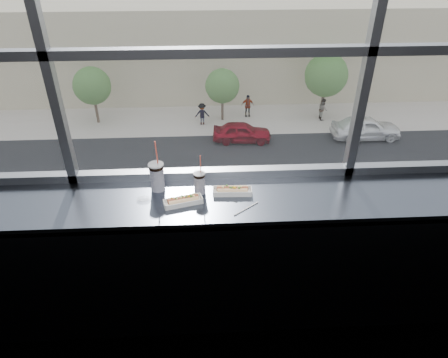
{
  "coord_description": "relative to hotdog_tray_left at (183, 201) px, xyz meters",
  "views": [
    {
      "loc": [
        -0.05,
        -0.98,
        2.66
      ],
      "look_at": [
        0.07,
        1.23,
        1.25
      ],
      "focal_mm": 32.0,
      "sensor_mm": 36.0,
      "label": 1
    }
  ],
  "objects": [
    {
      "name": "counter_fascia",
      "position": [
        0.21,
        -0.2,
        -0.58
      ],
      "size": [
        6.0,
        0.04,
        1.04
      ],
      "primitive_type": "cube",
      "color": "#555B67",
      "rests_on": "ground"
    },
    {
      "name": "far_sidewalk",
      "position": [
        0.21,
        28.33,
        -12.11
      ],
      "size": [
        80.0,
        6.0,
        0.04
      ],
      "primitive_type": "cube",
      "color": "beige",
      "rests_on": "plaza_ground"
    },
    {
      "name": "car_far_c",
      "position": [
        12.17,
        24.33,
        -10.92
      ],
      "size": [
        2.95,
        6.92,
        2.3
      ],
      "primitive_type": "imported",
      "rotation": [
        0.0,
        0.0,
        1.58
      ],
      "color": "white",
      "rests_on": "street_asphalt"
    },
    {
      "name": "car_near_c",
      "position": [
        0.1,
        16.33,
        -10.93
      ],
      "size": [
        3.28,
        7.0,
        2.28
      ],
      "primitive_type": "imported",
      "rotation": [
        0.0,
        0.0,
        1.51
      ],
      "color": "#A71806",
      "rests_on": "street_asphalt"
    },
    {
      "name": "car_near_b",
      "position": [
        -7.2,
        16.33,
        -10.9
      ],
      "size": [
        2.93,
        6.99,
        2.33
      ],
      "primitive_type": "imported",
      "rotation": [
        0.0,
        0.0,
        1.57
      ],
      "color": "black",
      "rests_on": "street_asphalt"
    },
    {
      "name": "loose_straw",
      "position": [
        0.41,
        -0.08,
        -0.02
      ],
      "size": [
        0.17,
        0.14,
        0.01
      ],
      "primitive_type": "cylinder",
      "rotation": [
        0.0,
        1.57,
        0.68
      ],
      "color": "white",
      "rests_on": "counter"
    },
    {
      "name": "hotdog_tray_right",
      "position": [
        0.33,
        0.1,
        0.0
      ],
      "size": [
        0.27,
        0.1,
        0.07
      ],
      "rotation": [
        0.0,
        0.0,
        -0.04
      ],
      "color": "white",
      "rests_on": "counter"
    },
    {
      "name": "pedestrian_c",
      "position": [
        3.79,
        28.94,
        -10.98
      ],
      "size": [
        0.99,
        0.74,
        2.22
      ],
      "primitive_type": "imported",
      "color": "#66605B",
      "rests_on": "far_sidewalk"
    },
    {
      "name": "pedestrian_d",
      "position": [
        9.89,
        27.99,
        -11.03
      ],
      "size": [
        0.7,
        0.94,
        2.11
      ],
      "primitive_type": "imported",
      "rotation": [
        0.0,
        0.0,
        1.57
      ],
      "color": "#66605B",
      "rests_on": "far_sidewalk"
    },
    {
      "name": "plaza_near",
      "position": [
        0.21,
        7.33,
        -12.11
      ],
      "size": [
        50.0,
        14.0,
        0.04
      ],
      "primitive_type": "cube",
      "color": "beige",
      "rests_on": "plaza_ground"
    },
    {
      "name": "car_near_d",
      "position": [
        6.42,
        16.33,
        -10.99
      ],
      "size": [
        2.72,
        6.46,
        2.15
      ],
      "primitive_type": "imported",
      "rotation": [
        0.0,
        0.0,
        1.57
      ],
      "color": "#ECFFC9",
      "rests_on": "street_asphalt"
    },
    {
      "name": "tree_right",
      "position": [
        9.88,
        28.33,
        -8.51
      ],
      "size": [
        3.42,
        3.42,
        5.34
      ],
      "color": "#47382B",
      "rests_on": "far_sidewalk"
    },
    {
      "name": "tree_center",
      "position": [
        1.66,
        28.33,
        -9.23
      ],
      "size": [
        2.74,
        2.74,
        4.27
      ],
      "color": "#47382B",
      "rests_on": "far_sidewalk"
    },
    {
      "name": "soda_cup_right",
      "position": [
        0.11,
        0.13,
        0.06
      ],
      "size": [
        0.08,
        0.08,
        0.3
      ],
      "color": "white",
      "rests_on": "counter"
    },
    {
      "name": "car_far_b",
      "position": [
        2.9,
        24.33,
        -11.1
      ],
      "size": [
        2.8,
        5.95,
        1.94
      ],
      "primitive_type": "imported",
      "rotation": [
        0.0,
        0.0,
        1.5
      ],
      "color": "#8F000F",
      "rests_on": "street_asphalt"
    },
    {
      "name": "wrapper",
      "position": [
        -0.27,
        0.05,
        -0.01
      ],
      "size": [
        0.1,
        0.07,
        0.02
      ],
      "primitive_type": "ellipsoid",
      "color": "silver",
      "rests_on": "counter"
    },
    {
      "name": "pedestrian_b",
      "position": [
        0.0,
        27.52,
        -11.03
      ],
      "size": [
        0.94,
        0.71,
        2.12
      ],
      "primitive_type": "imported",
      "rotation": [
        0.0,
        0.0,
        3.14
      ],
      "color": "#66605B",
      "rests_on": "far_sidewalk"
    },
    {
      "name": "street_asphalt",
      "position": [
        0.21,
        20.33,
        -12.1
      ],
      "size": [
        80.0,
        10.0,
        0.06
      ],
      "primitive_type": "cube",
      "color": "black",
      "rests_on": "plaza_ground"
    },
    {
      "name": "plaza_ground",
      "position": [
        0.21,
        43.83,
        -12.13
      ],
      "size": [
        120.0,
        120.0,
        0.0
      ],
      "primitive_type": "plane",
      "color": "beige",
      "rests_on": "ground"
    },
    {
      "name": "wall_back_lower",
      "position": [
        0.21,
        0.33,
        -0.58
      ],
      "size": [
        6.0,
        0.0,
        6.0
      ],
      "primitive_type": "plane",
      "rotation": [
        1.57,
        0.0,
        0.0
      ],
      "color": "black",
      "rests_on": "ground"
    },
    {
      "name": "far_building",
      "position": [
        0.21,
        38.33,
        -8.13
      ],
      "size": [
        50.0,
        14.0,
        8.0
      ],
      "primitive_type": "cube",
      "color": "#BCB192",
      "rests_on": "plaza_ground"
    },
    {
      "name": "tree_left",
      "position": [
        -8.47,
        28.33,
        -9.02
      ],
      "size": [
        2.93,
        2.93,
        4.58
      ],
      "color": "#47382B",
      "rests_on": "far_sidewalk"
    },
    {
      "name": "soda_cup_left",
      "position": [
        -0.18,
        0.18,
        0.09
      ],
      "size": [
        0.11,
        0.11,
        0.39
      ],
      "color": "white",
      "rests_on": "counter"
    },
    {
      "name": "counter",
      "position": [
        0.21,
        0.05,
        -0.06
      ],
      "size": [
        6.0,
        0.55,
        0.06
      ],
      "primitive_type": "cube",
      "color": "#555B67",
      "rests_on": "ground"
    },
    {
      "name": "hotdog_tray_left",
      "position": [
        0.0,
        0.0,
        0.0
      ],
      "size": [
        0.27,
        0.15,
        0.06
      ],
      "rotation": [
        0.0,
        0.0,
        0.26
      ],
      "color": "white",
      "rests_on": "counter"
    }
  ]
}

